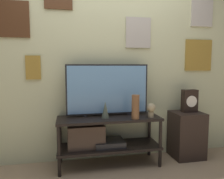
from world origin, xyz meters
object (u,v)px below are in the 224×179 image
vase_tall_ceramic (135,107)px  decorative_bust (151,109)px  vase_slim_bronze (105,110)px  mantel_clock (190,101)px  television (107,90)px

vase_tall_ceramic → decorative_bust: 0.21m
vase_slim_bronze → vase_tall_ceramic: vase_tall_ceramic is taller
vase_slim_bronze → vase_tall_ceramic: size_ratio=0.69×
mantel_clock → decorative_bust: bearing=-165.0°
television → vase_slim_bronze: television is taller
decorative_bust → vase_tall_ceramic: bearing=-171.0°
television → decorative_bust: television is taller
decorative_bust → vase_slim_bronze: bearing=171.3°
vase_tall_ceramic → television: bearing=140.6°
vase_slim_bronze → mantel_clock: size_ratio=0.66×
television → vase_tall_ceramic: size_ratio=3.58×
decorative_bust → mantel_clock: 0.63m
television → vase_slim_bronze: 0.26m
decorative_bust → mantel_clock: mantel_clock is taller
vase_slim_bronze → mantel_clock: 1.15m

